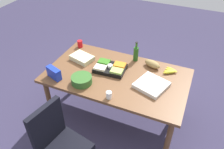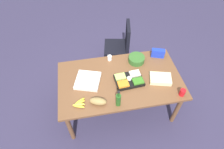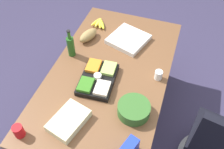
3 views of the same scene
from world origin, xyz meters
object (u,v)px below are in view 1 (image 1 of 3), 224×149
object	(u,v)px
chip_bag_blue	(54,73)
salad_bowl	(82,80)
conference_table	(117,79)
paper_cup	(109,95)
sheet_cake	(82,58)
banana_bunch	(170,71)
red_solo_cup	(80,44)
bread_loaf	(152,64)
veggie_tray	(110,68)
wine_bottle	(136,53)
pizza_box	(151,85)

from	to	relation	value
chip_bag_blue	salad_bowl	bearing A→B (deg)	-172.87
conference_table	paper_cup	distance (m)	0.47
conference_table	sheet_cake	xyz separation A→B (m)	(0.60, -0.13, 0.12)
banana_bunch	chip_bag_blue	size ratio (longest dim) A/B	0.86
sheet_cake	banana_bunch	distance (m)	1.28
conference_table	red_solo_cup	xyz separation A→B (m)	(0.82, -0.44, 0.14)
sheet_cake	bread_loaf	world-z (taller)	bread_loaf
veggie_tray	salad_bowl	bearing A→B (deg)	60.73
red_solo_cup	paper_cup	xyz separation A→B (m)	(-0.90, 0.89, -0.01)
red_solo_cup	bread_loaf	bearing A→B (deg)	176.44
conference_table	chip_bag_blue	size ratio (longest dim) A/B	8.65
conference_table	wine_bottle	xyz separation A→B (m)	(-0.12, -0.43, 0.20)
sheet_cake	bread_loaf	distance (m)	1.02
veggie_tray	wine_bottle	distance (m)	0.45
conference_table	salad_bowl	size ratio (longest dim) A/B	7.12
veggie_tray	banana_bunch	distance (m)	0.83
chip_bag_blue	pizza_box	bearing A→B (deg)	-164.64
sheet_cake	chip_bag_blue	xyz separation A→B (m)	(0.13, 0.51, 0.04)
sheet_cake	paper_cup	bearing A→B (deg)	140.23
wine_bottle	paper_cup	xyz separation A→B (m)	(0.03, 0.88, -0.07)
sheet_cake	paper_cup	xyz separation A→B (m)	(-0.69, 0.57, 0.01)
conference_table	salad_bowl	distance (m)	0.50
salad_bowl	sheet_cake	bearing A→B (deg)	-60.87
sheet_cake	red_solo_cup	distance (m)	0.38
bread_loaf	wine_bottle	world-z (taller)	wine_bottle
wine_bottle	pizza_box	xyz separation A→B (m)	(-0.37, 0.48, -0.09)
conference_table	sheet_cake	world-z (taller)	sheet_cake
bread_loaf	pizza_box	xyz separation A→B (m)	(-0.10, 0.41, -0.03)
conference_table	veggie_tray	bearing A→B (deg)	-26.71
bread_loaf	wine_bottle	xyz separation A→B (m)	(0.27, -0.07, 0.07)
banana_bunch	red_solo_cup	bearing A→B (deg)	-3.81
veggie_tray	sheet_cake	bearing A→B (deg)	-7.50
wine_bottle	sheet_cake	bearing A→B (deg)	22.93
sheet_cake	veggie_tray	world-z (taller)	veggie_tray
veggie_tray	wine_bottle	size ratio (longest dim) A/B	1.45
conference_table	salad_bowl	world-z (taller)	salad_bowl
conference_table	pizza_box	xyz separation A→B (m)	(-0.49, 0.05, 0.11)
pizza_box	salad_bowl	bearing A→B (deg)	36.86
veggie_tray	chip_bag_blue	world-z (taller)	chip_bag_blue
banana_bunch	red_solo_cup	size ratio (longest dim) A/B	1.71
veggie_tray	salad_bowl	xyz separation A→B (m)	(0.22, 0.40, 0.01)
wine_bottle	veggie_tray	bearing A→B (deg)	56.50
conference_table	sheet_cake	size ratio (longest dim) A/B	5.94
bread_loaf	chip_bag_blue	world-z (taller)	chip_bag_blue
sheet_cake	chip_bag_blue	world-z (taller)	chip_bag_blue
pizza_box	salad_bowl	xyz separation A→B (m)	(0.84, 0.29, 0.02)
banana_bunch	salad_bowl	bearing A→B (deg)	34.04
pizza_box	salad_bowl	size ratio (longest dim) A/B	1.35
banana_bunch	red_solo_cup	world-z (taller)	red_solo_cup
pizza_box	bread_loaf	bearing A→B (deg)	-57.88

